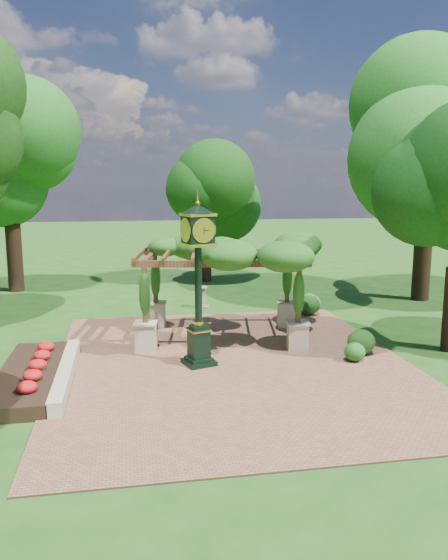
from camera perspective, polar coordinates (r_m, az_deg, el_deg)
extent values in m
plane|color=#1E4714|center=(14.96, 1.72, -10.02)|extent=(120.00, 120.00, 0.00)
cube|color=brown|center=(15.87, 0.97, -8.73)|extent=(10.00, 12.00, 0.04)
cube|color=#C6B793|center=(15.16, -16.19, -9.35)|extent=(0.35, 5.00, 0.40)
cube|color=red|center=(15.30, -19.59, -9.45)|extent=(1.50, 5.00, 0.36)
cube|color=black|center=(15.76, -2.63, -8.56)|extent=(1.02, 1.02, 0.12)
cube|color=black|center=(15.60, -2.65, -6.66)|extent=(0.64, 0.64, 0.91)
cube|color=gold|center=(15.48, -2.66, -5.22)|extent=(0.71, 0.71, 0.04)
cylinder|color=black|center=(15.18, -2.70, -0.42)|extent=(0.25, 0.25, 2.33)
cube|color=black|center=(14.98, -2.75, 5.30)|extent=(0.89, 0.89, 0.71)
cylinder|color=beige|center=(14.65, -2.14, 5.20)|extent=(0.59, 0.21, 0.61)
cone|color=black|center=(14.94, -2.77, 7.43)|extent=(1.15, 1.15, 0.25)
sphere|color=gold|center=(14.93, -2.77, 8.02)|extent=(0.14, 0.14, 0.14)
cube|color=beige|center=(17.06, -8.17, -5.91)|extent=(0.70, 0.70, 0.84)
cube|color=brown|center=(16.74, -8.28, -1.52)|extent=(0.17, 0.17, 1.73)
cube|color=beige|center=(17.08, 7.70, -5.88)|extent=(0.70, 0.70, 0.84)
cube|color=brown|center=(16.76, 7.81, -1.49)|extent=(0.17, 0.17, 1.73)
cube|color=beige|center=(19.76, -7.10, -3.65)|extent=(0.70, 0.70, 0.84)
cube|color=brown|center=(19.48, -7.18, 0.17)|extent=(0.17, 0.17, 1.73)
cube|color=beige|center=(19.77, 6.55, -3.62)|extent=(0.70, 0.70, 0.84)
cube|color=brown|center=(19.50, 6.63, 0.19)|extent=(0.17, 0.17, 1.73)
cube|color=brown|center=(16.42, -0.23, 1.70)|extent=(5.38, 1.04, 0.21)
cube|color=brown|center=(19.21, -0.27, 2.95)|extent=(5.38, 1.04, 0.21)
ellipsoid|color=#205117|center=(17.78, -0.25, 3.18)|extent=(5.93, 4.24, 0.94)
cube|color=gray|center=(22.77, -2.27, -2.79)|extent=(0.60, 0.60, 0.09)
cylinder|color=gray|center=(22.68, -2.28, -1.81)|extent=(0.31, 0.31, 0.80)
cylinder|color=gray|center=(22.60, -2.29, -0.77)|extent=(0.57, 0.57, 0.04)
ellipsoid|color=#1B5719|center=(16.39, 13.50, -7.31)|extent=(0.74, 0.74, 0.55)
ellipsoid|color=#204D15|center=(17.08, 14.14, -6.27)|extent=(1.09, 1.09, 0.75)
ellipsoid|color=#205619|center=(21.64, 8.89, -2.49)|extent=(1.00, 1.00, 0.83)
cylinder|color=black|center=(27.79, -21.04, 2.39)|extent=(0.72, 0.72, 3.42)
ellipsoid|color=#1C5618|center=(27.59, -21.63, 11.48)|extent=(4.54, 4.54, 5.39)
cylinder|color=black|center=(28.66, -1.95, 2.49)|extent=(0.63, 0.63, 2.63)
ellipsoid|color=#12390E|center=(28.40, -2.00, 9.28)|extent=(4.06, 4.06, 4.15)
cylinder|color=black|center=(25.54, 20.03, 2.43)|extent=(0.77, 0.77, 3.96)
ellipsoid|color=#1F5F1B|center=(25.41, 20.75, 13.90)|extent=(5.72, 5.72, 6.25)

